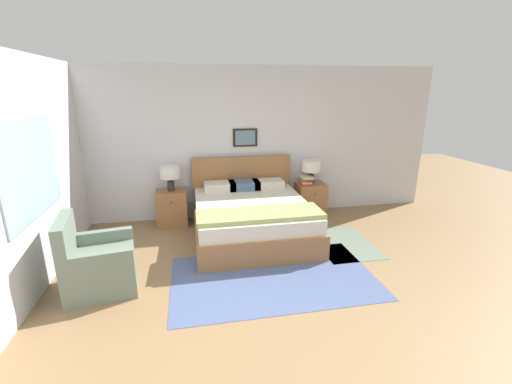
{
  "coord_description": "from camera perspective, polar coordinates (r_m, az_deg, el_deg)",
  "views": [
    {
      "loc": [
        -0.76,
        -2.6,
        2.21
      ],
      "look_at": [
        0.1,
        1.8,
        0.86
      ],
      "focal_mm": 24.0,
      "sensor_mm": 36.0,
      "label": 1
    }
  ],
  "objects": [
    {
      "name": "area_rug_main",
      "position": [
        4.32,
        2.9,
        -13.98
      ],
      "size": [
        2.45,
        1.48,
        0.01
      ],
      "color": "#47567F",
      "rests_on": "ground_plane"
    },
    {
      "name": "book_hardcover_middle",
      "position": [
        6.11,
        8.33,
        1.69
      ],
      "size": [
        0.19,
        0.24,
        0.02
      ],
      "rotation": [
        0.0,
        0.0,
        -0.06
      ],
      "color": "beige",
      "rests_on": "book_thick_bottom"
    },
    {
      "name": "wall_back",
      "position": [
        6.02,
        -3.7,
        8.05
      ],
      "size": [
        7.35,
        0.09,
        2.6
      ],
      "color": "silver",
      "rests_on": "ground_plane"
    },
    {
      "name": "book_novel_upper",
      "position": [
        6.11,
        8.34,
        1.91
      ],
      "size": [
        0.2,
        0.26,
        0.02
      ],
      "rotation": [
        0.0,
        0.0,
        -0.2
      ],
      "color": "#B7332D",
      "rests_on": "book_hardcover_middle"
    },
    {
      "name": "ground_plane",
      "position": [
        3.5,
        4.44,
        -22.5
      ],
      "size": [
        16.0,
        16.0,
        0.0
      ],
      "primitive_type": "plane",
      "color": "olive"
    },
    {
      "name": "book_thick_bottom",
      "position": [
        6.12,
        8.32,
        1.43
      ],
      "size": [
        0.23,
        0.29,
        0.03
      ],
      "rotation": [
        0.0,
        0.0,
        -0.1
      ],
      "color": "#B7332D",
      "rests_on": "nightstand_by_door"
    },
    {
      "name": "book_paperback_top",
      "position": [
        6.09,
        8.37,
        2.52
      ],
      "size": [
        0.2,
        0.29,
        0.03
      ],
      "rotation": [
        0.0,
        0.0,
        0.07
      ],
      "color": "beige",
      "rests_on": "book_slim_near_top"
    },
    {
      "name": "book_slim_near_top",
      "position": [
        6.1,
        8.35,
        2.2
      ],
      "size": [
        0.23,
        0.22,
        0.04
      ],
      "rotation": [
        0.0,
        0.0,
        0.08
      ],
      "color": "#4C7551",
      "rests_on": "book_novel_upper"
    },
    {
      "name": "wall_left",
      "position": [
        4.66,
        -32.81,
        2.85
      ],
      "size": [
        0.08,
        5.67,
        2.6
      ],
      "color": "silver",
      "rests_on": "ground_plane"
    },
    {
      "name": "area_rug_bedside",
      "position": [
        5.34,
        14.31,
        -8.2
      ],
      "size": [
        0.82,
        1.21,
        0.01
      ],
      "color": "slate",
      "rests_on": "ground_plane"
    },
    {
      "name": "nightstand_near_window",
      "position": [
        5.93,
        -13.8,
        -2.55
      ],
      "size": [
        0.5,
        0.45,
        0.59
      ],
      "color": "#936038",
      "rests_on": "ground_plane"
    },
    {
      "name": "table_lamp_near_window",
      "position": [
        5.79,
        -14.14,
        3.0
      ],
      "size": [
        0.33,
        0.33,
        0.41
      ],
      "color": "#2D2823",
      "rests_on": "nightstand_near_window"
    },
    {
      "name": "bed",
      "position": [
        5.29,
        -0.75,
        -4.23
      ],
      "size": [
        1.73,
        1.97,
        1.09
      ],
      "color": "#936038",
      "rests_on": "ground_plane"
    },
    {
      "name": "table_lamp_by_door",
      "position": [
        6.15,
        9.18,
        4.09
      ],
      "size": [
        0.33,
        0.33,
        0.41
      ],
      "color": "#2D2823",
      "rests_on": "nightstand_by_door"
    },
    {
      "name": "armchair",
      "position": [
        4.35,
        -25.03,
        -10.96
      ],
      "size": [
        0.84,
        0.82,
        0.9
      ],
      "rotation": [
        0.0,
        0.0,
        -1.42
      ],
      "color": "slate",
      "rests_on": "ground_plane"
    },
    {
      "name": "nightstand_by_door",
      "position": [
        6.29,
        9.04,
        -1.17
      ],
      "size": [
        0.5,
        0.45,
        0.59
      ],
      "color": "#936038",
      "rests_on": "ground_plane"
    }
  ]
}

